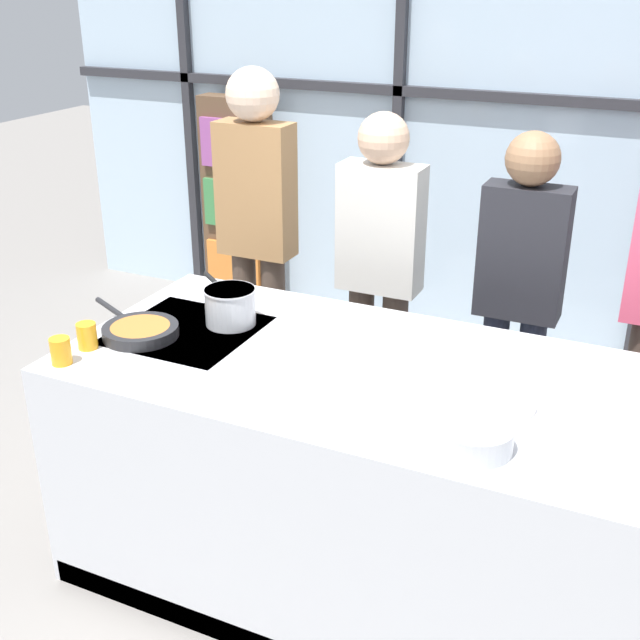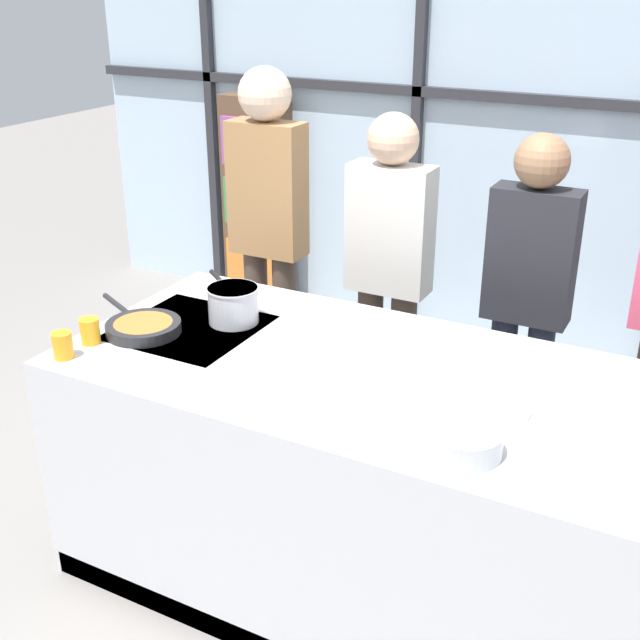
{
  "view_description": "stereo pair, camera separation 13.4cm",
  "coord_description": "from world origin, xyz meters",
  "px_view_note": "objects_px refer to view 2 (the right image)",
  "views": [
    {
      "loc": [
        0.92,
        -2.35,
        2.22
      ],
      "look_at": [
        -0.22,
        0.1,
        1.03
      ],
      "focal_mm": 45.0,
      "sensor_mm": 36.0,
      "label": 1
    },
    {
      "loc": [
        1.04,
        -2.29,
        2.22
      ],
      "look_at": [
        -0.22,
        0.1,
        1.03
      ],
      "focal_mm": 45.0,
      "sensor_mm": 36.0,
      "label": 2
    }
  ],
  "objects_px": {
    "juice_glass_near": "(63,345)",
    "spectator_center_left": "(389,263)",
    "saucepan": "(233,304)",
    "mixing_bowl": "(464,440)",
    "white_plate": "(495,408)",
    "juice_glass_far": "(90,331)",
    "spectator_far_left": "(268,220)",
    "spectator_center_right": "(528,290)",
    "frying_pan": "(143,327)"
  },
  "relations": [
    {
      "from": "spectator_far_left",
      "to": "spectator_center_left",
      "type": "xyz_separation_m",
      "value": [
        0.65,
        -0.0,
        -0.12
      ]
    },
    {
      "from": "saucepan",
      "to": "juice_glass_near",
      "type": "height_order",
      "value": "saucepan"
    },
    {
      "from": "spectator_far_left",
      "to": "spectator_center_left",
      "type": "bearing_deg",
      "value": 180.0
    },
    {
      "from": "juice_glass_far",
      "to": "white_plate",
      "type": "bearing_deg",
      "value": 8.4
    },
    {
      "from": "white_plate",
      "to": "juice_glass_near",
      "type": "height_order",
      "value": "juice_glass_near"
    },
    {
      "from": "spectator_center_right",
      "to": "mixing_bowl",
      "type": "relative_size",
      "value": 7.26
    },
    {
      "from": "spectator_center_right",
      "to": "frying_pan",
      "type": "xyz_separation_m",
      "value": [
        -1.21,
        -1.1,
        0.01
      ]
    },
    {
      "from": "mixing_bowl",
      "to": "spectator_far_left",
      "type": "bearing_deg",
      "value": 137.71
    },
    {
      "from": "saucepan",
      "to": "juice_glass_near",
      "type": "bearing_deg",
      "value": -123.15
    },
    {
      "from": "spectator_far_left",
      "to": "white_plate",
      "type": "distance_m",
      "value": 1.82
    },
    {
      "from": "white_plate",
      "to": "frying_pan",
      "type": "bearing_deg",
      "value": -177.87
    },
    {
      "from": "frying_pan",
      "to": "spectator_center_right",
      "type": "bearing_deg",
      "value": 42.36
    },
    {
      "from": "mixing_bowl",
      "to": "juice_glass_far",
      "type": "height_order",
      "value": "juice_glass_far"
    },
    {
      "from": "spectator_center_left",
      "to": "mixing_bowl",
      "type": "relative_size",
      "value": 7.4
    },
    {
      "from": "frying_pan",
      "to": "white_plate",
      "type": "xyz_separation_m",
      "value": [
        1.38,
        0.05,
        -0.02
      ]
    },
    {
      "from": "saucepan",
      "to": "mixing_bowl",
      "type": "bearing_deg",
      "value": -23.31
    },
    {
      "from": "juice_glass_near",
      "to": "spectator_center_left",
      "type": "bearing_deg",
      "value": 64.81
    },
    {
      "from": "spectator_far_left",
      "to": "juice_glass_far",
      "type": "bearing_deg",
      "value": 89.59
    },
    {
      "from": "spectator_center_right",
      "to": "juice_glass_near",
      "type": "height_order",
      "value": "spectator_center_right"
    },
    {
      "from": "spectator_far_left",
      "to": "mixing_bowl",
      "type": "relative_size",
      "value": 8.12
    },
    {
      "from": "white_plate",
      "to": "juice_glass_far",
      "type": "height_order",
      "value": "juice_glass_far"
    },
    {
      "from": "saucepan",
      "to": "spectator_center_left",
      "type": "bearing_deg",
      "value": 70.65
    },
    {
      "from": "mixing_bowl",
      "to": "juice_glass_far",
      "type": "distance_m",
      "value": 1.48
    },
    {
      "from": "spectator_far_left",
      "to": "juice_glass_near",
      "type": "distance_m",
      "value": 1.41
    },
    {
      "from": "spectator_center_right",
      "to": "mixing_bowl",
      "type": "height_order",
      "value": "spectator_center_right"
    },
    {
      "from": "juice_glass_near",
      "to": "juice_glass_far",
      "type": "bearing_deg",
      "value": 90.0
    },
    {
      "from": "frying_pan",
      "to": "saucepan",
      "type": "bearing_deg",
      "value": 44.28
    },
    {
      "from": "spectator_center_right",
      "to": "juice_glass_far",
      "type": "xyz_separation_m",
      "value": [
        -1.32,
        -1.27,
        0.04
      ]
    },
    {
      "from": "saucepan",
      "to": "juice_glass_near",
      "type": "distance_m",
      "value": 0.66
    },
    {
      "from": "mixing_bowl",
      "to": "juice_glass_near",
      "type": "relative_size",
      "value": 2.27
    },
    {
      "from": "juice_glass_far",
      "to": "spectator_far_left",
      "type": "bearing_deg",
      "value": 89.59
    },
    {
      "from": "spectator_center_right",
      "to": "saucepan",
      "type": "height_order",
      "value": "spectator_center_right"
    },
    {
      "from": "juice_glass_far",
      "to": "spectator_center_left",
      "type": "bearing_deg",
      "value": 62.43
    },
    {
      "from": "spectator_far_left",
      "to": "juice_glass_near",
      "type": "xyz_separation_m",
      "value": [
        -0.01,
        -1.41,
        -0.1
      ]
    },
    {
      "from": "spectator_far_left",
      "to": "spectator_center_right",
      "type": "xyz_separation_m",
      "value": [
        1.31,
        -0.0,
        -0.13
      ]
    },
    {
      "from": "juice_glass_far",
      "to": "frying_pan",
      "type": "bearing_deg",
      "value": 57.05
    },
    {
      "from": "white_plate",
      "to": "juice_glass_near",
      "type": "xyz_separation_m",
      "value": [
        -1.49,
        -0.36,
        0.04
      ]
    },
    {
      "from": "mixing_bowl",
      "to": "juice_glass_far",
      "type": "bearing_deg",
      "value": 177.57
    },
    {
      "from": "white_plate",
      "to": "juice_glass_far",
      "type": "distance_m",
      "value": 1.5
    },
    {
      "from": "mixing_bowl",
      "to": "spectator_center_right",
      "type": "bearing_deg",
      "value": 96.72
    },
    {
      "from": "white_plate",
      "to": "juice_glass_far",
      "type": "bearing_deg",
      "value": -171.6
    },
    {
      "from": "spectator_far_left",
      "to": "spectator_center_right",
      "type": "distance_m",
      "value": 1.31
    },
    {
      "from": "spectator_center_left",
      "to": "spectator_center_right",
      "type": "xyz_separation_m",
      "value": [
        0.65,
        0.0,
        -0.01
      ]
    },
    {
      "from": "mixing_bowl",
      "to": "juice_glass_near",
      "type": "height_order",
      "value": "juice_glass_near"
    },
    {
      "from": "spectator_center_right",
      "to": "white_plate",
      "type": "distance_m",
      "value": 1.06
    },
    {
      "from": "white_plate",
      "to": "juice_glass_far",
      "type": "xyz_separation_m",
      "value": [
        -1.49,
        -0.22,
        0.04
      ]
    },
    {
      "from": "juice_glass_near",
      "to": "juice_glass_far",
      "type": "xyz_separation_m",
      "value": [
        0.0,
        0.14,
        0.0
      ]
    },
    {
      "from": "mixing_bowl",
      "to": "saucepan",
      "type": "bearing_deg",
      "value": 156.69
    },
    {
      "from": "juice_glass_near",
      "to": "frying_pan",
      "type": "bearing_deg",
      "value": 70.53
    },
    {
      "from": "frying_pan",
      "to": "juice_glass_near",
      "type": "xyz_separation_m",
      "value": [
        -0.11,
        -0.31,
        0.03
      ]
    }
  ]
}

